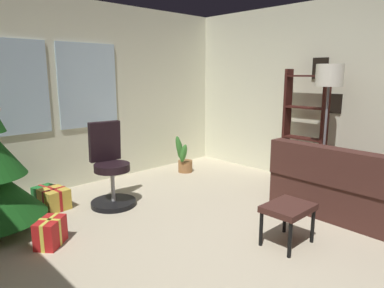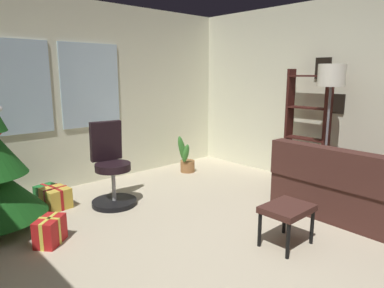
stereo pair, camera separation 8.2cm
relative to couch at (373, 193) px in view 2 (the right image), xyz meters
name	(u,v)px [view 2 (the right image)]	position (x,y,z in m)	size (l,w,h in m)	color
ground_plane	(248,269)	(-1.86, 0.31, -0.34)	(5.16, 6.17, 0.10)	#BFB297
wall_back_with_windows	(80,95)	(-1.87, 3.45, 1.04)	(5.16, 0.12, 2.66)	beige
wall_right_with_frames	(379,97)	(0.77, 0.31, 1.04)	(0.12, 6.17, 2.66)	beige
couch	(373,193)	(0.00, 0.00, 0.00)	(1.67, 1.84, 0.84)	#42231E
footstool	(287,212)	(-1.32, 0.29, 0.05)	(0.48, 0.37, 0.40)	#42231E
gift_box_red	(50,231)	(-3.00, 1.85, -0.16)	(0.37, 0.35, 0.27)	red
gift_box_green	(49,195)	(-2.60, 2.95, -0.18)	(0.31, 0.36, 0.24)	#1E722D
gift_box_gold	(56,198)	(-2.60, 2.74, -0.17)	(0.31, 0.34, 0.26)	gold
office_chair	(111,172)	(-2.01, 2.40, 0.12)	(0.56, 0.56, 1.05)	black
bookshelf	(306,135)	(0.51, 1.15, 0.46)	(0.18, 0.64, 1.70)	#391713
floor_lamp	(331,86)	(0.21, 0.70, 1.19)	(0.34, 0.34, 1.75)	slate
potted_plant	(185,158)	(-0.35, 2.87, -0.06)	(0.31, 0.41, 0.62)	#98653B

